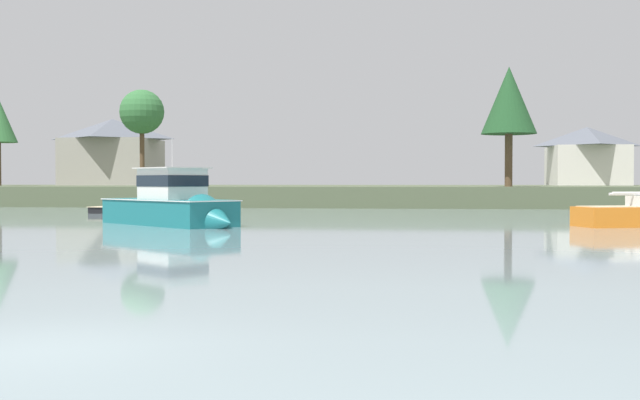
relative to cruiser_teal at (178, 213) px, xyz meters
The scene contains 8 objects.
ground_plane 30.45m from the cruiser_teal, 76.69° to the right, with size 503.20×503.20×0.00m, color gray.
far_shore_bank 48.48m from the cruiser_teal, 81.69° to the left, with size 226.44×42.19×1.85m, color #4C563D.
cruiser_teal is the anchor object (origin of this frame).
dinghy_black 18.58m from the cruiser_teal, 121.72° to the left, with size 2.47×4.21×0.69m.
shore_tree_center_right 38.56m from the cruiser_teal, 56.48° to the left, with size 4.88×4.88×10.65m.
shore_tree_inland_c 48.26m from the cruiser_teal, 111.55° to the left, with size 4.88×4.88×10.60m.
cottage_behind_trees 59.76m from the cruiser_teal, 114.59° to the left, with size 11.41×9.81×8.23m.
cottage_eastern 67.42m from the cruiser_teal, 60.31° to the left, with size 9.20×9.94×7.07m.
Camera 1 is at (5.10, -10.26, 2.29)m, focal length 44.11 mm.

